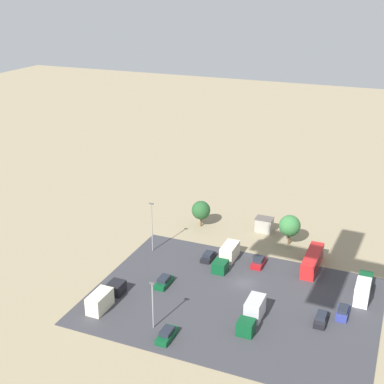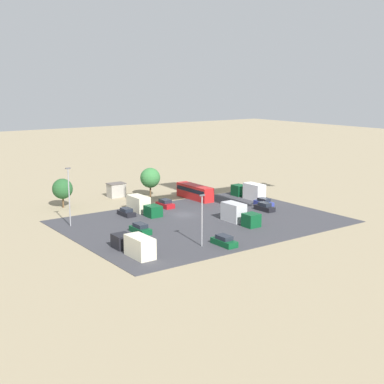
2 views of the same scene
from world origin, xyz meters
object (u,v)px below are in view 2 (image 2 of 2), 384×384
(shed_building, at_px, (116,190))
(parked_truck_2, at_px, (238,214))
(parked_car_1, at_px, (264,203))
(parked_car_0, at_px, (126,212))
(parked_truck_3, at_px, (142,206))
(parked_car_2, at_px, (140,229))
(parked_truck_0, at_px, (250,191))
(parked_car_4, at_px, (165,204))
(parked_car_3, at_px, (265,207))
(parked_car_5, at_px, (224,241))
(parked_truck_1, at_px, (135,245))
(bus, at_px, (195,191))

(shed_building, height_order, parked_truck_2, parked_truck_2)
(parked_truck_2, bearing_deg, parked_car_1, -150.87)
(parked_car_0, relative_size, parked_truck_3, 0.44)
(parked_car_2, height_order, parked_truck_3, parked_truck_3)
(shed_building, bearing_deg, parked_truck_3, 79.98)
(shed_building, bearing_deg, parked_truck_0, 140.59)
(parked_car_4, height_order, parked_truck_3, parked_truck_3)
(parked_car_3, distance_m, parked_car_5, 24.45)
(parked_truck_0, distance_m, parked_truck_3, 25.34)
(parked_car_3, xyz_separation_m, parked_truck_1, (33.99, 8.88, 0.72))
(shed_building, bearing_deg, parked_car_3, 121.14)
(parked_truck_3, bearing_deg, bus, -165.01)
(parked_truck_1, bearing_deg, parked_truck_3, 56.94)
(parked_car_2, xyz_separation_m, parked_truck_1, (6.40, 9.33, 0.72))
(parked_car_1, xyz_separation_m, parked_truck_0, (-2.31, -6.89, 0.92))
(shed_building, xyz_separation_m, parked_truck_0, (-22.40, 18.40, 0.09))
(parked_car_1, xyz_separation_m, parked_truck_3, (22.91, -9.29, 0.71))
(parked_truck_0, bearing_deg, parked_car_4, 169.55)
(parked_car_1, height_order, parked_car_5, parked_car_5)
(parked_car_2, height_order, parked_truck_1, parked_truck_1)
(parked_car_1, xyz_separation_m, parked_car_4, (17.00, -10.45, 0.03))
(parked_truck_1, bearing_deg, bus, 41.04)
(parked_car_5, bearing_deg, parked_truck_2, -139.59)
(parked_truck_3, bearing_deg, parked_truck_1, 56.94)
(parked_car_3, bearing_deg, parked_truck_2, 21.53)
(bus, bearing_deg, parked_car_5, 61.62)
(parked_car_0, xyz_separation_m, parked_car_5, (-3.05, 25.20, 0.06))
(bus, xyz_separation_m, parked_truck_0, (-9.83, 6.52, -0.05))
(parked_car_1, bearing_deg, parked_car_0, 161.40)
(bus, bearing_deg, parked_car_4, 17.35)
(parked_car_4, distance_m, parked_truck_3, 6.06)
(parked_car_4, relative_size, parked_truck_2, 0.51)
(parked_car_1, relative_size, parked_truck_3, 0.46)
(parked_car_4, height_order, parked_truck_2, parked_truck_2)
(parked_car_4, distance_m, parked_truck_0, 19.66)
(parked_car_5, bearing_deg, parked_car_0, -83.10)
(parked_car_1, xyz_separation_m, parked_car_3, (2.85, 3.23, 0.02))
(parked_car_1, distance_m, parked_truck_0, 7.32)
(parked_car_2, bearing_deg, parked_truck_3, -121.98)
(parked_car_0, height_order, parked_car_4, parked_car_4)
(parked_car_2, distance_m, parked_truck_1, 11.33)
(bus, distance_m, parked_car_2, 28.08)
(parked_truck_0, bearing_deg, parked_car_2, -163.56)
(parked_car_1, height_order, parked_truck_2, parked_truck_2)
(shed_building, xyz_separation_m, parked_car_1, (-20.08, 25.29, -0.83))
(parked_car_3, bearing_deg, parked_truck_3, -31.98)
(parked_car_4, bearing_deg, parked_car_1, 148.42)
(parked_car_0, height_order, parked_truck_3, parked_truck_3)
(parked_car_3, height_order, parked_truck_0, parked_truck_0)
(parked_car_2, height_order, parked_truck_0, parked_truck_0)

